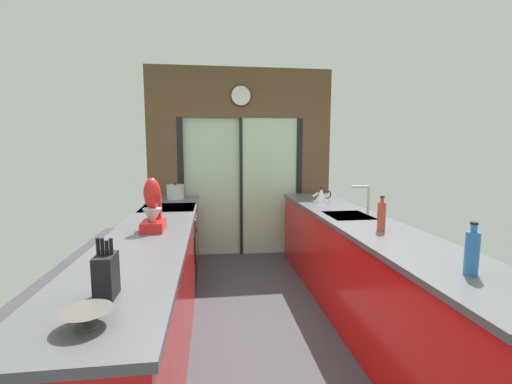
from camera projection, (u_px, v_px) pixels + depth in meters
ground_plane at (257, 309)px, 3.41m from camera, size 5.04×7.60×0.02m
back_wall_unit at (241, 151)px, 4.99m from camera, size 2.64×0.12×2.70m
left_counter_run at (153, 286)px, 2.77m from camera, size 0.62×3.80×0.92m
right_counter_run at (359, 269)px, 3.17m from camera, size 0.62×3.80×0.92m
sink_faucet at (366, 195)px, 3.36m from camera, size 0.19×0.02×0.29m
oven_range at (170, 248)px, 3.88m from camera, size 0.60×0.60×0.92m
mixing_bowl at (86, 317)px, 1.26m from camera, size 0.19×0.19×0.06m
knife_block at (106, 275)px, 1.50m from camera, size 0.08×0.14×0.27m
stand_mixer at (153, 211)px, 2.71m from camera, size 0.17×0.27×0.42m
stock_pot at (176, 192)px, 4.43m from camera, size 0.22×0.22×0.21m
kettle at (321, 195)px, 4.18m from camera, size 0.24×0.16×0.19m
soap_bottle_near at (472, 252)px, 1.76m from camera, size 0.07×0.07×0.28m
soap_bottle_far at (381, 216)px, 2.70m from camera, size 0.06×0.06×0.28m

